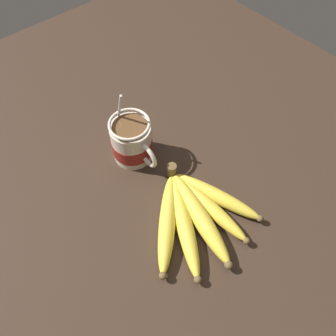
# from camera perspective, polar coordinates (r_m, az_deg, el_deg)

# --- Properties ---
(table) EXTENTS (1.26, 1.26, 0.03)m
(table) POSITION_cam_1_polar(r_m,az_deg,el_deg) (0.71, -3.68, -0.54)
(table) COLOR #332319
(table) RESTS_ON ground
(coffee_mug) EXTENTS (0.14, 0.09, 0.16)m
(coffee_mug) POSITION_cam_1_polar(r_m,az_deg,el_deg) (0.69, -6.07, 4.68)
(coffee_mug) COLOR beige
(coffee_mug) RESTS_ON table
(banana_bunch) EXTENTS (0.23, 0.23, 0.04)m
(banana_bunch) POSITION_cam_1_polar(r_m,az_deg,el_deg) (0.63, 4.58, -7.94)
(banana_bunch) COLOR brown
(banana_bunch) RESTS_ON table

